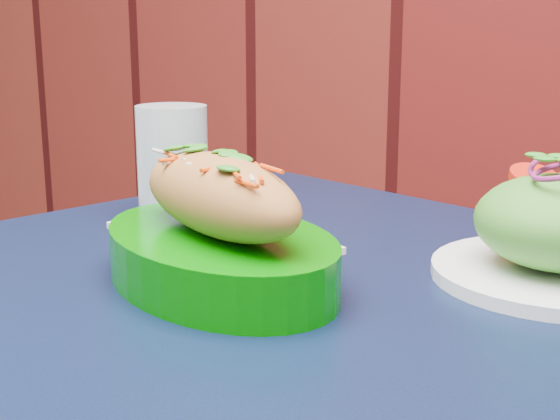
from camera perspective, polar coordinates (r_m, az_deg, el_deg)
The scene contains 4 objects.
cafe_table at distance 0.69m, azimuth -1.14°, elevation -13.31°, with size 0.96×0.96×0.75m.
banh_mi_basket at distance 0.67m, azimuth -4.47°, elevation -1.57°, with size 0.31×0.26×0.12m.
salad_plate at distance 0.73m, azimuth 19.82°, elevation -1.53°, with size 0.22×0.22×0.11m.
water_glass at distance 0.90m, azimuth -7.85°, elevation 3.42°, with size 0.08×0.08×0.13m, color silver.
Camera 1 is at (0.75, 1.35, 0.97)m, focal length 50.00 mm.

